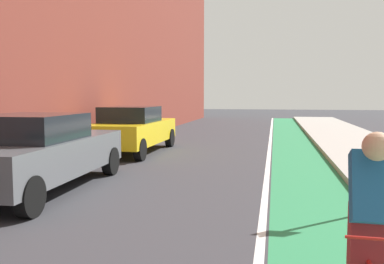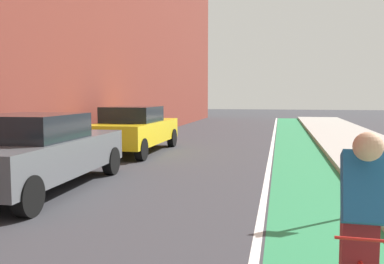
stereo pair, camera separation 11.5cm
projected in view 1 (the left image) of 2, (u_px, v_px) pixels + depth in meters
name	position (u px, v px, depth m)	size (l,w,h in m)	color
ground_plane	(209.00, 154.00, 13.58)	(90.09, 90.09, 0.00)	#38383D
bike_lane_paint	(295.00, 149.00, 15.00)	(1.60, 40.95, 0.00)	#2D8451
lane_divider_stripe	(270.00, 148.00, 15.18)	(0.12, 40.95, 0.00)	white
sidewalk_right	(365.00, 148.00, 14.55)	(3.09, 40.95, 0.14)	#A8A59E
parked_sedan_gray	(37.00, 151.00, 8.34)	(2.06, 4.76, 1.53)	#595B60
parked_sedan_yellow_cab	(133.00, 129.00, 13.97)	(1.87, 4.60, 1.53)	yellow
cyclist_mid	(369.00, 225.00, 3.39)	(0.48, 1.74, 1.62)	black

